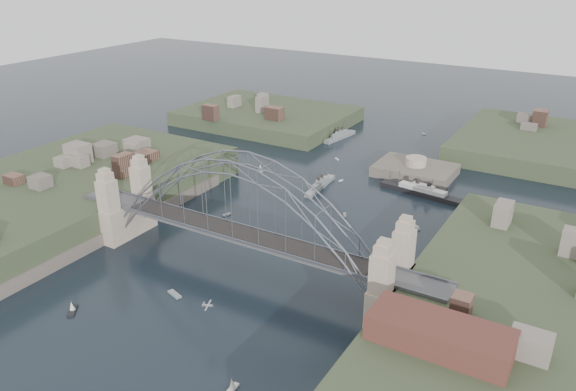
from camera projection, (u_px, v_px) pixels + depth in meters
The scene contains 24 objects.
ground at pixel (243, 270), 116.15m from camera, with size 500.00×500.00×0.00m, color black.
bridge at pixel (241, 216), 111.30m from camera, with size 84.00×13.80×24.60m.
shore_west at pixel (54, 203), 142.33m from camera, with size 50.50×90.00×12.00m.
shore_east at pixel (546, 356), 88.43m from camera, with size 50.50×90.00×12.00m.
headland_nw at pixel (267, 121), 216.87m from camera, with size 60.00×45.00×9.00m, color #344027.
headland_ne at pixel (574, 156), 179.26m from camera, with size 70.00×55.00×9.50m, color #344027.
fort_island at pixel (415, 176), 165.95m from camera, with size 22.00×16.00×9.40m.
wharf_shed at pixel (440, 335), 80.47m from camera, with size 20.00×8.00×4.00m, color #592D26.
naval_cruiser_near at pixel (320, 185), 156.60m from camera, with size 3.26×16.19×4.82m.
naval_cruiser_far at pixel (340, 136), 197.85m from camera, with size 4.70×16.28×5.44m.
ocean_liner at pixel (422, 192), 151.62m from camera, with size 24.01×6.52×5.84m.
aeroplane at pixel (207, 305), 93.98m from camera, with size 1.78×3.04×0.46m.
small_boat_a at pixel (227, 215), 140.33m from camera, with size 1.46×2.38×0.45m.
small_boat_b at pixel (345, 215), 140.07m from camera, with size 1.49×1.97×1.43m.
small_boat_c at pixel (175, 294), 107.73m from camera, with size 3.57×2.12×0.45m.
small_boat_d at pixel (417, 228), 133.50m from camera, with size 2.07×1.87×1.43m.
small_boat_e at pixel (260, 168), 168.90m from camera, with size 3.15×2.79×2.38m.
small_boat_f at pixel (341, 181), 161.28m from camera, with size 0.87×1.60×0.45m.
small_boat_g at pixel (232, 385), 84.14m from camera, with size 1.04×2.58×2.38m.
small_boat_h at pixel (337, 159), 178.10m from camera, with size 1.75×1.48×0.45m.
small_boat_i at pixel (401, 265), 117.81m from camera, with size 2.09×1.70×0.45m.
small_boat_j at pixel (72, 308), 102.61m from camera, with size 3.18×3.61×2.38m.
small_boat_k at pixel (424, 134), 202.70m from camera, with size 1.94×1.43×0.45m.
small_boat_l at pixel (188, 187), 155.43m from camera, with size 1.59×2.73×2.38m.
Camera 1 is at (59.44, -81.89, 59.75)m, focal length 35.56 mm.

